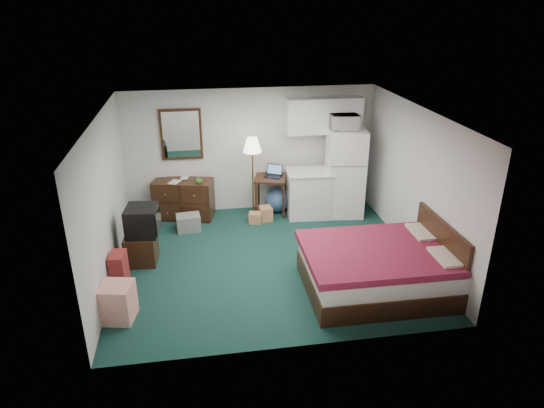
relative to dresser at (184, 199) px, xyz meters
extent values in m
cube|color=#092C29|center=(1.39, -1.98, -0.39)|extent=(5.00, 4.50, 0.01)
cube|color=silver|center=(1.39, -1.98, 2.11)|extent=(5.00, 4.50, 0.01)
cube|color=silver|center=(1.39, 0.27, 0.86)|extent=(5.00, 0.01, 2.50)
cube|color=silver|center=(1.39, -4.23, 0.86)|extent=(5.00, 0.01, 2.50)
cube|color=silver|center=(-1.11, -1.98, 0.86)|extent=(0.01, 4.50, 2.50)
cube|color=silver|center=(3.89, -1.98, 0.86)|extent=(0.01, 4.50, 2.50)
sphere|color=#395785|center=(1.90, -0.02, -0.14)|extent=(0.62, 0.62, 0.51)
imported|color=white|center=(3.14, -0.31, 1.54)|extent=(0.53, 0.30, 0.35)
imported|color=#AF7650|center=(-0.22, -0.05, 0.52)|extent=(0.17, 0.10, 0.25)
imported|color=#AF7650|center=(-0.03, 0.13, 0.50)|extent=(0.16, 0.05, 0.21)
imported|color=#4A8234|center=(0.32, -0.20, 0.46)|extent=(0.15, 0.13, 0.13)
camera|label=1|loc=(0.30, -9.07, 3.72)|focal=32.00mm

